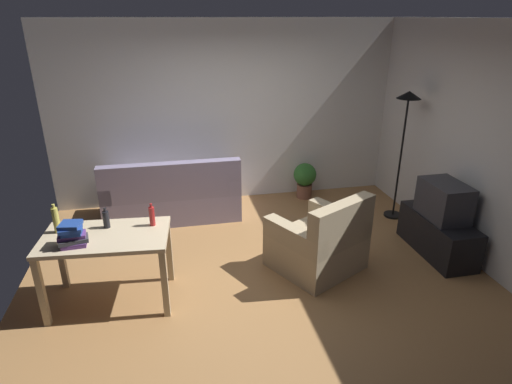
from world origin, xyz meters
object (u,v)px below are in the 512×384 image
armchair (320,243)px  bottle_squat (56,220)px  book_stack (72,235)px  desk (106,245)px  couch (173,197)px  potted_plant (305,178)px  torchiere_lamp (406,121)px  tv_stand (438,235)px  bottle_red (152,216)px  tv (444,200)px  bottle_dark (106,219)px

armchair → bottle_squat: bearing=-28.0°
armchair → bottle_squat: (-2.72, 0.00, 0.57)m
bottle_squat → book_stack: 0.37m
desk → armchair: bearing=8.5°
desk → bottle_squat: size_ratio=4.20×
book_stack → couch: bearing=65.8°
potted_plant → torchiere_lamp: bearing=-41.2°
tv_stand → desk: desk is taller
couch → bottle_squat: (-1.11, -1.72, 0.59)m
book_stack → bottle_red: bearing=21.3°
tv → book_stack: size_ratio=2.15×
couch → armchair: bearing=133.1°
bottle_dark → tv: bearing=0.5°
armchair → bottle_dark: bottle_dark is taller
tv → desk: (-3.81, -0.20, -0.05)m
tv → bottle_red: 3.36m
tv_stand → bottle_dark: 3.85m
potted_plant → desk: bearing=-141.4°
tv_stand → desk: size_ratio=0.88×
couch → tv_stand: size_ratio=1.72×
bottle_red → armchair: bearing=1.0°
tv_stand → tv: tv is taller
torchiere_lamp → bottle_red: torchiere_lamp is taller
book_stack → torchiere_lamp: bearing=19.2°
couch → potted_plant: bearing=-171.5°
tv_stand → desk: (-3.81, -0.20, 0.41)m
potted_plant → bottle_squat: 3.83m
tv_stand → desk: bearing=92.9°
tv_stand → torchiere_lamp: 1.58m
couch → armchair: (1.61, -1.72, 0.01)m
desk → tv_stand: bearing=7.7°
tv_stand → tv: 0.46m
tv → book_stack: bearing=95.0°
tv → torchiere_lamp: size_ratio=0.33×
couch → book_stack: 2.30m
potted_plant → bottle_red: bottle_red is taller
torchiere_lamp → book_stack: (-4.06, -1.41, -0.54)m
tv_stand → armchair: bearing=91.7°
tv_stand → bottle_squat: size_ratio=3.68×
book_stack → armchair: bearing=6.9°
torchiere_lamp → book_stack: size_ratio=6.48×
desk → book_stack: size_ratio=4.49×
couch → bottle_squat: size_ratio=6.33×
desk → book_stack: bearing=-143.6°
potted_plant → bottle_squat: bottle_squat is taller
tv_stand → bottle_red: bearing=91.3°
tv → bottle_red: bearing=91.3°
bottle_red → tv: bearing=1.3°
bottle_red → book_stack: (-0.71, -0.28, 0.01)m
tv_stand → bottle_squat: bottle_squat is taller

